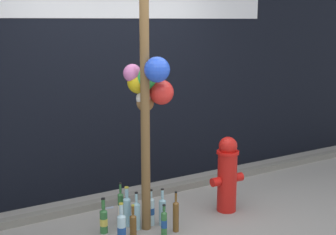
{
  "coord_description": "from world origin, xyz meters",
  "views": [
    {
      "loc": [
        -2.25,
        -3.5,
        2.06
      ],
      "look_at": [
        0.05,
        0.36,
        1.12
      ],
      "focal_mm": 49.68,
      "sensor_mm": 36.0,
      "label": 1
    }
  ],
  "objects_px": {
    "bottle_8": "(133,224)",
    "bottle_7": "(137,214)",
    "fire_hydrant": "(227,174)",
    "bottle_6": "(162,210)",
    "bottle_3": "(122,229)",
    "bottle_0": "(176,215)",
    "bottle_4": "(127,210)",
    "bottle_5": "(164,222)",
    "bottle_1": "(151,210)",
    "bottle_9": "(104,220)",
    "bottle_2": "(121,207)",
    "memorial_post": "(147,70)"
  },
  "relations": [
    {
      "from": "bottle_2",
      "to": "bottle_9",
      "type": "height_order",
      "value": "bottle_2"
    },
    {
      "from": "bottle_4",
      "to": "bottle_5",
      "type": "bearing_deg",
      "value": -60.08
    },
    {
      "from": "bottle_0",
      "to": "bottle_9",
      "type": "bearing_deg",
      "value": 151.65
    },
    {
      "from": "bottle_2",
      "to": "bottle_5",
      "type": "xyz_separation_m",
      "value": [
        0.23,
        -0.49,
        -0.03
      ]
    },
    {
      "from": "bottle_2",
      "to": "bottle_8",
      "type": "height_order",
      "value": "bottle_2"
    },
    {
      "from": "bottle_1",
      "to": "fire_hydrant",
      "type": "bearing_deg",
      "value": -6.42
    },
    {
      "from": "bottle_6",
      "to": "bottle_2",
      "type": "bearing_deg",
      "value": 139.65
    },
    {
      "from": "bottle_3",
      "to": "bottle_0",
      "type": "bearing_deg",
      "value": -2.2
    },
    {
      "from": "bottle_3",
      "to": "bottle_8",
      "type": "height_order",
      "value": "bottle_3"
    },
    {
      "from": "bottle_6",
      "to": "bottle_9",
      "type": "xyz_separation_m",
      "value": [
        -0.59,
        0.14,
        -0.02
      ]
    },
    {
      "from": "bottle_0",
      "to": "bottle_7",
      "type": "distance_m",
      "value": 0.4
    },
    {
      "from": "fire_hydrant",
      "to": "bottle_8",
      "type": "height_order",
      "value": "fire_hydrant"
    },
    {
      "from": "bottle_5",
      "to": "bottle_9",
      "type": "bearing_deg",
      "value": 144.35
    },
    {
      "from": "bottle_4",
      "to": "bottle_0",
      "type": "bearing_deg",
      "value": -45.66
    },
    {
      "from": "memorial_post",
      "to": "bottle_6",
      "type": "height_order",
      "value": "memorial_post"
    },
    {
      "from": "bottle_0",
      "to": "bottle_6",
      "type": "relative_size",
      "value": 1.06
    },
    {
      "from": "bottle_3",
      "to": "bottle_9",
      "type": "height_order",
      "value": "bottle_3"
    },
    {
      "from": "fire_hydrant",
      "to": "bottle_6",
      "type": "distance_m",
      "value": 0.84
    },
    {
      "from": "bottle_4",
      "to": "bottle_7",
      "type": "bearing_deg",
      "value": -67.9
    },
    {
      "from": "bottle_1",
      "to": "bottle_4",
      "type": "height_order",
      "value": "bottle_4"
    },
    {
      "from": "memorial_post",
      "to": "bottle_6",
      "type": "distance_m",
      "value": 1.44
    },
    {
      "from": "memorial_post",
      "to": "bottle_5",
      "type": "height_order",
      "value": "memorial_post"
    },
    {
      "from": "bottle_0",
      "to": "bottle_1",
      "type": "height_order",
      "value": "bottle_0"
    },
    {
      "from": "bottle_7",
      "to": "bottle_6",
      "type": "bearing_deg",
      "value": -10.34
    },
    {
      "from": "bottle_8",
      "to": "bottle_7",
      "type": "bearing_deg",
      "value": 49.5
    },
    {
      "from": "bottle_2",
      "to": "bottle_3",
      "type": "distance_m",
      "value": 0.5
    },
    {
      "from": "bottle_4",
      "to": "bottle_5",
      "type": "xyz_separation_m",
      "value": [
        0.22,
        -0.38,
        -0.04
      ]
    },
    {
      "from": "bottle_6",
      "to": "bottle_9",
      "type": "height_order",
      "value": "bottle_6"
    },
    {
      "from": "bottle_7",
      "to": "bottle_5",
      "type": "bearing_deg",
      "value": -56.79
    },
    {
      "from": "bottle_0",
      "to": "bottle_4",
      "type": "distance_m",
      "value": 0.51
    },
    {
      "from": "fire_hydrant",
      "to": "bottle_6",
      "type": "relative_size",
      "value": 2.14
    },
    {
      "from": "bottle_3",
      "to": "bottle_9",
      "type": "relative_size",
      "value": 1.14
    },
    {
      "from": "bottle_1",
      "to": "bottle_7",
      "type": "height_order",
      "value": "bottle_7"
    },
    {
      "from": "memorial_post",
      "to": "bottle_4",
      "type": "xyz_separation_m",
      "value": [
        -0.19,
        0.12,
        -1.42
      ]
    },
    {
      "from": "bottle_0",
      "to": "bottle_8",
      "type": "distance_m",
      "value": 0.43
    },
    {
      "from": "fire_hydrant",
      "to": "bottle_9",
      "type": "xyz_separation_m",
      "value": [
        -1.38,
        0.18,
        -0.29
      ]
    },
    {
      "from": "bottle_5",
      "to": "bottle_7",
      "type": "relative_size",
      "value": 0.81
    },
    {
      "from": "bottle_0",
      "to": "bottle_3",
      "type": "relative_size",
      "value": 1.01
    },
    {
      "from": "fire_hydrant",
      "to": "bottle_2",
      "type": "relative_size",
      "value": 1.95
    },
    {
      "from": "fire_hydrant",
      "to": "bottle_6",
      "type": "xyz_separation_m",
      "value": [
        -0.79,
        0.04,
        -0.27
      ]
    },
    {
      "from": "bottle_0",
      "to": "bottle_5",
      "type": "height_order",
      "value": "bottle_0"
    },
    {
      "from": "bottle_6",
      "to": "bottle_1",
      "type": "bearing_deg",
      "value": 149.09
    },
    {
      "from": "bottle_0",
      "to": "bottle_1",
      "type": "bearing_deg",
      "value": 118.43
    },
    {
      "from": "bottle_2",
      "to": "bottle_4",
      "type": "relative_size",
      "value": 1.03
    },
    {
      "from": "bottle_4",
      "to": "bottle_5",
      "type": "relative_size",
      "value": 1.33
    },
    {
      "from": "bottle_3",
      "to": "bottle_9",
      "type": "bearing_deg",
      "value": 98.15
    },
    {
      "from": "bottle_9",
      "to": "bottle_0",
      "type": "bearing_deg",
      "value": -28.35
    },
    {
      "from": "bottle_4",
      "to": "bottle_7",
      "type": "distance_m",
      "value": 0.13
    },
    {
      "from": "bottle_4",
      "to": "bottle_3",
      "type": "bearing_deg",
      "value": -123.02
    },
    {
      "from": "bottle_0",
      "to": "bottle_2",
      "type": "bearing_deg",
      "value": 127.8
    }
  ]
}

